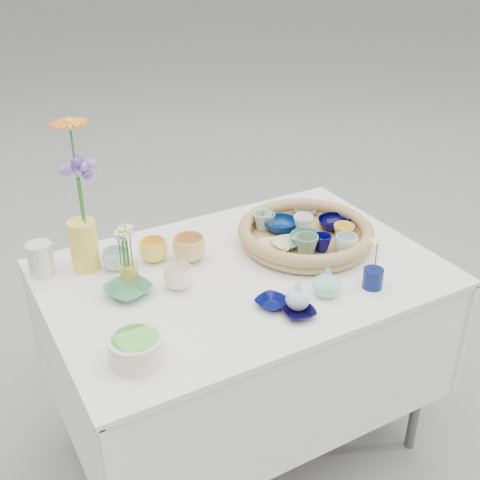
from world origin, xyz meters
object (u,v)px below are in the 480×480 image
wicker_tray (305,234)px  tall_vase_yellow (84,245)px  bud_vase_seafoam (327,282)px  display_table (243,439)px

wicker_tray → tall_vase_yellow: 0.75m
bud_vase_seafoam → display_table: bearing=121.9°
display_table → tall_vase_yellow: 0.99m
bud_vase_seafoam → wicker_tray: bearing=66.8°
bud_vase_seafoam → tall_vase_yellow: tall_vase_yellow is taller
wicker_tray → bud_vase_seafoam: size_ratio=5.06×
display_table → tall_vase_yellow: (-0.44, 0.27, 0.85)m
wicker_tray → bud_vase_seafoam: (-0.13, -0.30, 0.01)m
tall_vase_yellow → bud_vase_seafoam: bearing=-40.9°
display_table → wicker_tray: wicker_tray is taller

